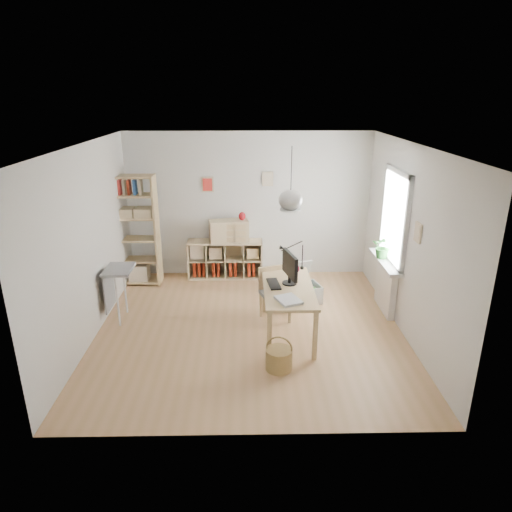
{
  "coord_description": "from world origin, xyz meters",
  "views": [
    {
      "loc": [
        -0.02,
        -6.07,
        3.35
      ],
      "look_at": [
        0.1,
        0.3,
        1.05
      ],
      "focal_mm": 32.0,
      "sensor_mm": 36.0,
      "label": 1
    }
  ],
  "objects_px": {
    "desk": "(288,292)",
    "storage_chest": "(301,289)",
    "monitor": "(290,267)",
    "drawer_chest": "(229,231)",
    "tall_bookshelf": "(135,226)",
    "chair": "(274,290)",
    "cube_shelf": "(224,261)"
  },
  "relations": [
    {
      "from": "desk",
      "to": "drawer_chest",
      "type": "bearing_deg",
      "value": 112.82
    },
    {
      "from": "tall_bookshelf",
      "to": "drawer_chest",
      "type": "xyz_separation_m",
      "value": [
        1.66,
        0.24,
        -0.17
      ]
    },
    {
      "from": "chair",
      "to": "drawer_chest",
      "type": "relative_size",
      "value": 1.17
    },
    {
      "from": "chair",
      "to": "storage_chest",
      "type": "xyz_separation_m",
      "value": [
        0.5,
        0.63,
        -0.27
      ]
    },
    {
      "from": "desk",
      "to": "monitor",
      "type": "bearing_deg",
      "value": 76.34
    },
    {
      "from": "storage_chest",
      "to": "drawer_chest",
      "type": "height_order",
      "value": "drawer_chest"
    },
    {
      "from": "desk",
      "to": "storage_chest",
      "type": "height_order",
      "value": "desk"
    },
    {
      "from": "chair",
      "to": "monitor",
      "type": "xyz_separation_m",
      "value": [
        0.2,
        -0.39,
        0.54
      ]
    },
    {
      "from": "monitor",
      "to": "drawer_chest",
      "type": "relative_size",
      "value": 0.75
    },
    {
      "from": "desk",
      "to": "chair",
      "type": "distance_m",
      "value": 0.55
    },
    {
      "from": "tall_bookshelf",
      "to": "chair",
      "type": "bearing_deg",
      "value": -31.23
    },
    {
      "from": "chair",
      "to": "storage_chest",
      "type": "relative_size",
      "value": 1.02
    },
    {
      "from": "desk",
      "to": "cube_shelf",
      "type": "height_order",
      "value": "desk"
    },
    {
      "from": "cube_shelf",
      "to": "storage_chest",
      "type": "distance_m",
      "value": 1.76
    },
    {
      "from": "storage_chest",
      "to": "monitor",
      "type": "distance_m",
      "value": 1.33
    },
    {
      "from": "monitor",
      "to": "drawer_chest",
      "type": "height_order",
      "value": "monitor"
    },
    {
      "from": "desk",
      "to": "tall_bookshelf",
      "type": "xyz_separation_m",
      "value": [
        -2.59,
        1.95,
        0.43
      ]
    },
    {
      "from": "cube_shelf",
      "to": "monitor",
      "type": "relative_size",
      "value": 2.66
    },
    {
      "from": "desk",
      "to": "monitor",
      "type": "height_order",
      "value": "monitor"
    },
    {
      "from": "desk",
      "to": "storage_chest",
      "type": "xyz_separation_m",
      "value": [
        0.33,
        1.11,
        -0.45
      ]
    },
    {
      "from": "desk",
      "to": "storage_chest",
      "type": "relative_size",
      "value": 1.86
    },
    {
      "from": "storage_chest",
      "to": "drawer_chest",
      "type": "distance_m",
      "value": 1.8
    },
    {
      "from": "cube_shelf",
      "to": "tall_bookshelf",
      "type": "xyz_separation_m",
      "value": [
        -1.56,
        -0.28,
        0.79
      ]
    },
    {
      "from": "chair",
      "to": "monitor",
      "type": "height_order",
      "value": "monitor"
    },
    {
      "from": "chair",
      "to": "storage_chest",
      "type": "bearing_deg",
      "value": 32.7
    },
    {
      "from": "desk",
      "to": "drawer_chest",
      "type": "distance_m",
      "value": 2.39
    },
    {
      "from": "monitor",
      "to": "desk",
      "type": "bearing_deg",
      "value": -117.87
    },
    {
      "from": "cube_shelf",
      "to": "monitor",
      "type": "distance_m",
      "value": 2.48
    },
    {
      "from": "monitor",
      "to": "chair",
      "type": "bearing_deg",
      "value": 103.05
    },
    {
      "from": "drawer_chest",
      "to": "desk",
      "type": "bearing_deg",
      "value": -78.31
    },
    {
      "from": "cube_shelf",
      "to": "chair",
      "type": "bearing_deg",
      "value": -64.07
    },
    {
      "from": "desk",
      "to": "cube_shelf",
      "type": "xyz_separation_m",
      "value": [
        -1.02,
        2.23,
        -0.36
      ]
    }
  ]
}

